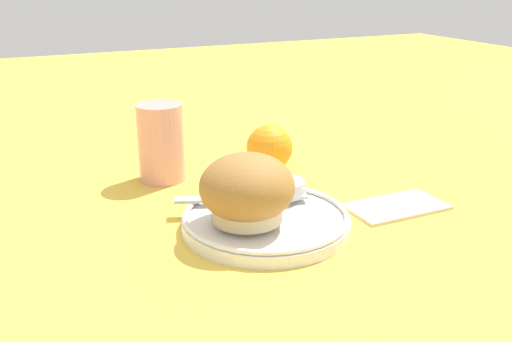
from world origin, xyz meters
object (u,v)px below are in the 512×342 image
butter_knife (241,198)px  juice_glass (161,143)px  muffin (247,191)px  orange_fruit (269,148)px

butter_knife → juice_glass: juice_glass is taller
muffin → orange_fruit: 0.22m
orange_fruit → juice_glass: 0.16m
juice_glass → orange_fruit: bearing=-10.1°
muffin → juice_glass: 0.22m
butter_knife → muffin: bearing=-87.4°
muffin → orange_fruit: muffin is taller
juice_glass → butter_knife: bearing=-72.1°
butter_knife → juice_glass: bearing=127.9°
butter_knife → juice_glass: size_ratio=1.44×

